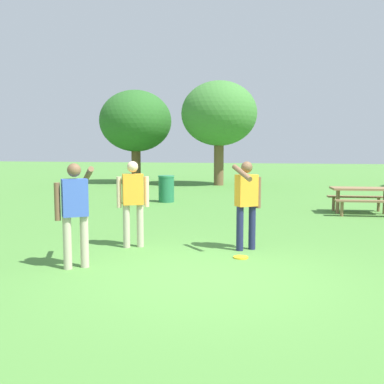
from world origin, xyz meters
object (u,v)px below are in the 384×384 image
person_bystander (133,198)px  picnic_table_near (361,195)px  person_catcher (75,207)px  trash_can_further_along (141,190)px  frisbee (241,257)px  tree_tall_left (136,121)px  trash_can_beside_table (166,189)px  tree_broad_center (219,114)px  person_thrower (247,199)px

person_bystander → picnic_table_near: 7.46m
person_catcher → trash_can_further_along: bearing=105.4°
frisbee → tree_tall_left: tree_tall_left is taller
person_catcher → trash_can_beside_table: person_catcher is taller
person_bystander → tree_broad_center: 15.36m
person_bystander → tree_tall_left: bearing=113.0°
trash_can_beside_table → tree_broad_center: tree_broad_center is taller
trash_can_beside_table → tree_broad_center: bearing=88.5°
person_bystander → trash_can_beside_table: person_bystander is taller
frisbee → person_catcher: bearing=-151.3°
tree_broad_center → person_thrower: bearing=-76.0°
person_catcher → person_thrower: bearing=38.7°
picnic_table_near → tree_broad_center: 11.58m
tree_broad_center → picnic_table_near: bearing=-55.9°
person_bystander → frisbee: size_ratio=6.39×
person_bystander → person_thrower: bearing=9.2°
person_bystander → picnic_table_near: person_bystander is taller
person_catcher → tree_tall_left: size_ratio=0.31×
trash_can_beside_table → trash_can_further_along: 1.06m
person_catcher → person_bystander: same height
picnic_table_near → trash_can_beside_table: (-6.44, 1.20, -0.08)m
trash_can_further_along → person_bystander: bearing=-68.6°
person_bystander → tree_broad_center: bearing=95.9°
person_thrower → person_bystander: (-2.11, -0.34, -0.02)m
frisbee → person_bystander: bearing=172.7°
person_bystander → trash_can_further_along: size_ratio=1.71×
person_catcher → person_bystander: size_ratio=1.00×
tree_tall_left → trash_can_further_along: bearing=-65.9°
trash_can_further_along → person_catcher: bearing=-74.6°
picnic_table_near → tree_tall_left: size_ratio=0.36×
trash_can_further_along → tree_broad_center: 9.49m
frisbee → picnic_table_near: picnic_table_near is taller
tree_broad_center → trash_can_beside_table: bearing=-91.5°
frisbee → trash_can_further_along: size_ratio=0.27×
picnic_table_near → trash_can_further_along: (-7.08, 0.35, -0.08)m
person_catcher → frisbee: (2.39, 1.31, -0.95)m
frisbee → tree_broad_center: 16.16m
trash_can_beside_table → frisbee: bearing=-61.9°
frisbee → trash_can_beside_table: trash_can_beside_table is taller
person_catcher → person_bystander: (0.28, 1.58, -0.02)m
picnic_table_near → tree_tall_left: (-11.13, 9.40, 2.96)m
person_bystander → trash_can_beside_table: bearing=104.2°
frisbee → picnic_table_near: size_ratio=0.14×
person_thrower → frisbee: bearing=-90.1°
picnic_table_near → tree_tall_left: bearing=139.8°
person_thrower → frisbee: person_thrower is taller
person_thrower → trash_can_further_along: (-4.52, 5.82, -0.48)m
person_thrower → trash_can_beside_table: person_thrower is taller
trash_can_further_along → tree_broad_center: tree_broad_center is taller
trash_can_beside_table → tree_tall_left: 9.93m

